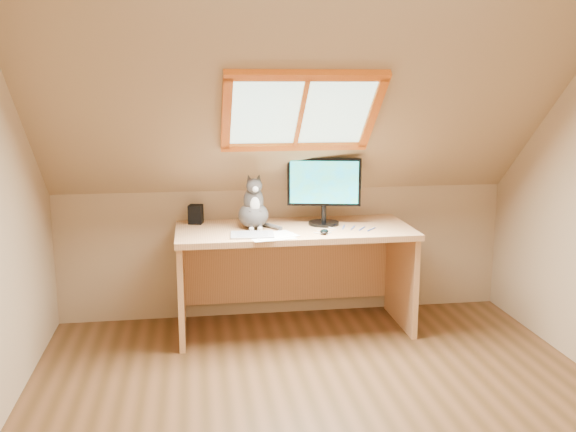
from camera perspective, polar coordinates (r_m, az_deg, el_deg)
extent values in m
plane|color=brown|center=(3.65, 3.94, -17.89)|extent=(3.50, 3.50, 0.00)
cube|color=tan|center=(1.63, 18.12, -10.37)|extent=(3.50, 0.02, 2.40)
cube|color=tan|center=(5.07, -0.26, -3.20)|extent=(3.50, 0.02, 1.00)
cube|color=tan|center=(4.13, 1.31, 10.29)|extent=(3.50, 1.56, 1.41)
cube|color=#B2E0CC|center=(4.21, 1.12, 9.37)|extent=(0.90, 0.53, 0.48)
cube|color=orange|center=(4.21, 1.12, 9.37)|extent=(1.02, 0.64, 0.59)
cube|color=tan|center=(4.65, 0.56, -1.30)|extent=(1.70, 0.74, 0.04)
cube|color=tan|center=(4.70, -9.45, -6.24)|extent=(0.04, 0.67, 0.73)
cube|color=tan|center=(4.94, 10.03, -5.35)|extent=(0.04, 0.67, 0.73)
cube|color=tan|center=(5.08, -0.06, -4.72)|extent=(1.60, 0.03, 0.51)
cylinder|color=black|center=(4.75, 3.19, -0.65)|extent=(0.23, 0.23, 0.02)
cylinder|color=black|center=(4.74, 3.20, 0.21)|extent=(0.04, 0.04, 0.12)
cube|color=black|center=(4.70, 3.23, 3.05)|extent=(0.53, 0.15, 0.35)
cube|color=#076BB4|center=(4.67, 3.23, 3.00)|extent=(0.49, 0.11, 0.31)
ellipsoid|color=#494441|center=(4.63, -3.10, 0.09)|extent=(0.23, 0.28, 0.19)
ellipsoid|color=#494441|center=(4.60, -3.09, 1.38)|extent=(0.15, 0.15, 0.20)
ellipsoid|color=silver|center=(4.54, -2.96, 0.99)|extent=(0.07, 0.04, 0.12)
ellipsoid|color=#494441|center=(4.53, -3.01, 2.71)|extent=(0.12, 0.11, 0.11)
sphere|color=silver|center=(4.49, -2.91, 2.39)|extent=(0.04, 0.04, 0.04)
cone|color=#494441|center=(4.54, -3.50, 3.38)|extent=(0.05, 0.05, 0.07)
cone|color=#494441|center=(4.55, -2.62, 3.41)|extent=(0.06, 0.06, 0.07)
cube|color=black|center=(4.82, -8.20, 0.16)|extent=(0.12, 0.12, 0.14)
cube|color=#B2B2B7|center=(4.40, -3.20, -1.68)|extent=(0.31, 0.23, 0.01)
ellipsoid|color=black|center=(4.46, 3.24, -1.39)|extent=(0.08, 0.11, 0.03)
cube|color=white|center=(4.37, -1.21, -1.85)|extent=(0.33, 0.27, 0.00)
cube|color=white|center=(4.37, -1.21, -1.83)|extent=(0.32, 0.24, 0.00)
cube|color=white|center=(4.37, -1.21, -1.81)|extent=(0.35, 0.30, 0.00)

